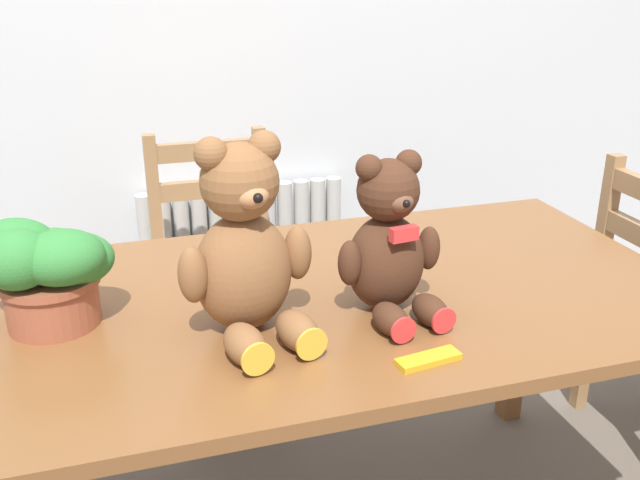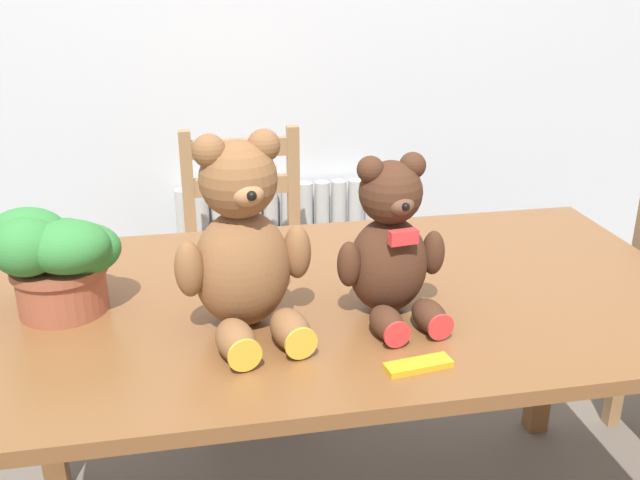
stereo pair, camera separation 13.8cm
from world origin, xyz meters
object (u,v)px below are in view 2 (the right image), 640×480
object	(u,v)px
teddy_bear_right	(391,248)
potted_plant	(55,256)
chocolate_bar	(418,365)
wooden_chair_behind	(248,267)
teddy_bear_left	(243,248)

from	to	relation	value
teddy_bear_right	potted_plant	distance (m)	0.67
chocolate_bar	potted_plant	bearing A→B (deg)	151.94
teddy_bear_right	chocolate_bar	bearing A→B (deg)	80.49
wooden_chair_behind	teddy_bear_right	xyz separation A→B (m)	(0.21, -0.93, 0.43)
teddy_bear_left	chocolate_bar	size ratio (longest dim) A/B	3.18
teddy_bear_left	potted_plant	bearing A→B (deg)	-31.44
wooden_chair_behind	chocolate_bar	size ratio (longest dim) A/B	7.25
teddy_bear_left	potted_plant	size ratio (longest dim) A/B	1.44
wooden_chair_behind	teddy_bear_right	bearing A→B (deg)	102.74
potted_plant	teddy_bear_right	bearing A→B (deg)	-11.13
wooden_chair_behind	teddy_bear_left	distance (m)	1.04
chocolate_bar	teddy_bear_left	bearing A→B (deg)	142.88
teddy_bear_left	teddy_bear_right	size ratio (longest dim) A/B	1.17
teddy_bear_right	wooden_chair_behind	bearing A→B (deg)	-84.83
chocolate_bar	wooden_chair_behind	bearing A→B (deg)	100.04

